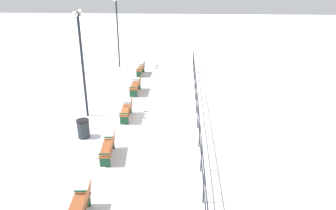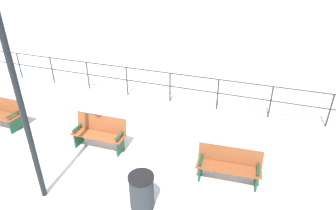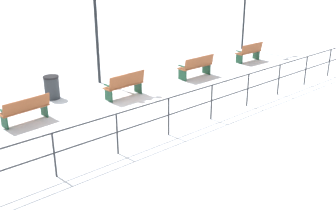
% 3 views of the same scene
% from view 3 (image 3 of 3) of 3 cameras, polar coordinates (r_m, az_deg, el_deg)
% --- Properties ---
extents(ground_plane, '(80.00, 80.00, 0.00)m').
position_cam_3_polar(ground_plane, '(15.32, -6.24, 1.21)').
color(ground_plane, white).
rests_on(ground_plane, ground).
extents(bench_nearest, '(0.53, 1.43, 0.89)m').
position_cam_3_polar(bench_nearest, '(20.09, 11.10, 7.16)').
color(bench_nearest, brown).
rests_on(bench_nearest, ground).
extents(bench_second, '(0.57, 1.59, 0.92)m').
position_cam_3_polar(bench_second, '(17.33, 3.89, 5.33)').
color(bench_second, brown).
rests_on(bench_second, ground).
extents(bench_third, '(0.57, 1.55, 0.94)m').
position_cam_3_polar(bench_third, '(15.04, -5.94, 2.79)').
color(bench_third, brown).
rests_on(bench_third, ground).
extents(bench_fourth, '(0.62, 1.57, 0.84)m').
position_cam_3_polar(bench_fourth, '(13.56, -18.99, -0.56)').
color(bench_fourth, brown).
rests_on(bench_fourth, ground).
extents(waterfront_railing, '(0.05, 19.64, 1.16)m').
position_cam_3_polar(waterfront_railing, '(12.43, 3.19, 0.27)').
color(waterfront_railing, '#26282D').
rests_on(waterfront_railing, ground).
extents(trash_bin, '(0.56, 0.56, 0.84)m').
position_cam_3_polar(trash_bin, '(15.45, -15.64, 2.36)').
color(trash_bin, '#2D3338').
rests_on(trash_bin, ground).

